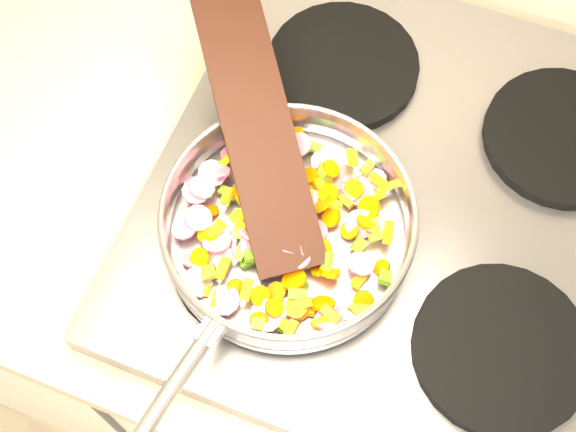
% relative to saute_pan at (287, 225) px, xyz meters
% --- Properties ---
extents(cooktop, '(0.60, 0.60, 0.04)m').
position_rel_saute_pan_xyz_m(cooktop, '(0.12, 0.11, -0.07)').
color(cooktop, '#939399').
rests_on(cooktop, counter_top).
extents(grate_fl, '(0.19, 0.19, 0.02)m').
position_rel_saute_pan_xyz_m(grate_fl, '(-0.02, -0.03, -0.04)').
color(grate_fl, black).
rests_on(grate_fl, cooktop).
extents(grate_fr, '(0.19, 0.19, 0.02)m').
position_rel_saute_pan_xyz_m(grate_fr, '(0.26, -0.03, -0.04)').
color(grate_fr, black).
rests_on(grate_fr, cooktop).
extents(grate_bl, '(0.19, 0.19, 0.02)m').
position_rel_saute_pan_xyz_m(grate_bl, '(-0.02, 0.25, -0.04)').
color(grate_bl, black).
rests_on(grate_bl, cooktop).
extents(grate_br, '(0.19, 0.19, 0.02)m').
position_rel_saute_pan_xyz_m(grate_br, '(0.26, 0.25, -0.04)').
color(grate_br, black).
rests_on(grate_br, cooktop).
extents(saute_pan, '(0.32, 0.48, 0.06)m').
position_rel_saute_pan_xyz_m(saute_pan, '(0.00, 0.00, 0.00)').
color(saute_pan, '#9E9EA5').
rests_on(saute_pan, grate_fl).
extents(vegetable_heap, '(0.26, 0.25, 0.05)m').
position_rel_saute_pan_xyz_m(vegetable_heap, '(-0.00, 0.01, -0.01)').
color(vegetable_heap, '#F66C00').
rests_on(vegetable_heap, saute_pan).
extents(wooden_spatula, '(0.26, 0.31, 0.11)m').
position_rel_saute_pan_xyz_m(wooden_spatula, '(-0.07, 0.08, 0.04)').
color(wooden_spatula, black).
rests_on(wooden_spatula, saute_pan).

